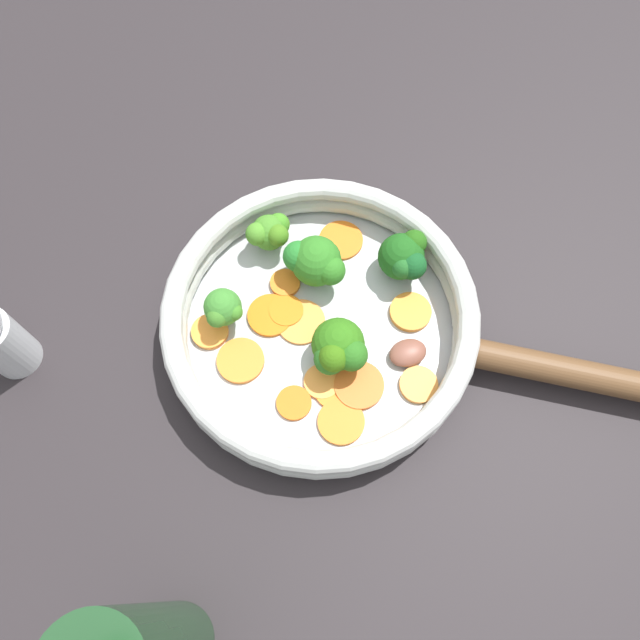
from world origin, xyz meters
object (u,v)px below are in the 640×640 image
object	(u,v)px
carrot_slice_12	(410,312)
broccoli_floret_3	(338,349)
broccoli_floret_1	(315,262)
carrot_slice_5	(241,361)
carrot_slice_6	(286,311)
carrot_slice_7	(285,283)
carrot_slice_0	(341,240)
carrot_slice_1	(419,385)
carrot_slice_3	(359,385)
carrot_slice_4	(294,403)
carrot_slice_2	(341,422)
carrot_slice_10	(334,389)
carrot_slice_9	(301,322)
broccoli_floret_2	(270,232)
broccoli_floret_0	(223,309)
skillet	(320,329)
carrot_slice_13	(322,382)
broccoli_floret_4	(404,257)
carrot_slice_8	(270,315)
mushroom_piece_0	(408,353)
carrot_slice_11	(210,332)

from	to	relation	value
carrot_slice_12	broccoli_floret_3	world-z (taller)	broccoli_floret_3
broccoli_floret_1	carrot_slice_5	bearing A→B (deg)	-114.94
carrot_slice_6	carrot_slice_7	distance (m)	0.03
carrot_slice_0	carrot_slice_1	bearing A→B (deg)	-53.12
carrot_slice_3	carrot_slice_4	distance (m)	0.06
carrot_slice_2	broccoli_floret_3	distance (m)	0.06
carrot_slice_1	carrot_slice_7	distance (m)	0.16
carrot_slice_10	carrot_slice_12	size ratio (longest dim) A/B	0.93
carrot_slice_9	broccoli_floret_1	size ratio (longest dim) A/B	0.76
carrot_slice_10	broccoli_floret_2	world-z (taller)	broccoli_floret_2
carrot_slice_2	broccoli_floret_1	bearing A→B (deg)	111.69
carrot_slice_7	broccoli_floret_0	xyz separation A→B (m)	(-0.04, -0.05, 0.03)
skillet	broccoli_floret_0	distance (m)	0.09
carrot_slice_1	carrot_slice_13	distance (m)	0.09
carrot_slice_5	broccoli_floret_4	bearing A→B (deg)	44.44
carrot_slice_6	broccoli_floret_3	bearing A→B (deg)	-32.36
broccoli_floret_4	carrot_slice_10	bearing A→B (deg)	-106.04
skillet	carrot_slice_8	size ratio (longest dim) A/B	6.17
carrot_slice_1	carrot_slice_3	distance (m)	0.05
carrot_slice_9	broccoli_floret_4	size ratio (longest dim) A/B	0.90
broccoli_floret_0	carrot_slice_6	bearing A→B (deg)	22.81
skillet	carrot_slice_2	size ratio (longest dim) A/B	6.38
carrot_slice_3	broccoli_floret_0	bearing A→B (deg)	165.27
carrot_slice_1	carrot_slice_6	distance (m)	0.14
skillet	broccoli_floret_4	bearing A→B (deg)	49.35
carrot_slice_6	mushroom_piece_0	world-z (taller)	mushroom_piece_0
broccoli_floret_2	carrot_slice_10	bearing A→B (deg)	-55.13
carrot_slice_7	broccoli_floret_2	bearing A→B (deg)	121.19
carrot_slice_1	carrot_slice_12	xyz separation A→B (m)	(-0.02, 0.07, 0.00)
carrot_slice_12	carrot_slice_13	distance (m)	0.11
carrot_slice_0	carrot_slice_13	world-z (taller)	same
carrot_slice_0	carrot_slice_7	world-z (taller)	carrot_slice_7
carrot_slice_0	carrot_slice_5	size ratio (longest dim) A/B	1.01
carrot_slice_1	carrot_slice_13	world-z (taller)	carrot_slice_1
broccoli_floret_1	broccoli_floret_2	distance (m)	0.05
carrot_slice_4	mushroom_piece_0	size ratio (longest dim) A/B	0.90
carrot_slice_13	carrot_slice_10	bearing A→B (deg)	-19.84
carrot_slice_6	carrot_slice_11	world-z (taller)	same
carrot_slice_12	mushroom_piece_0	distance (m)	0.04
carrot_slice_11	carrot_slice_13	distance (m)	0.11
carrot_slice_7	carrot_slice_13	bearing A→B (deg)	-57.65
broccoli_floret_0	carrot_slice_10	bearing A→B (deg)	-21.07
broccoli_floret_3	carrot_slice_12	bearing A→B (deg)	46.72
carrot_slice_1	broccoli_floret_1	distance (m)	0.15
carrot_slice_3	carrot_slice_13	distance (m)	0.03
skillet	carrot_slice_12	world-z (taller)	carrot_slice_12
carrot_slice_0	broccoli_floret_4	size ratio (longest dim) A/B	0.87
skillet	mushroom_piece_0	distance (m)	0.09
carrot_slice_10	broccoli_floret_4	distance (m)	0.14
carrot_slice_12	mushroom_piece_0	world-z (taller)	mushroom_piece_0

